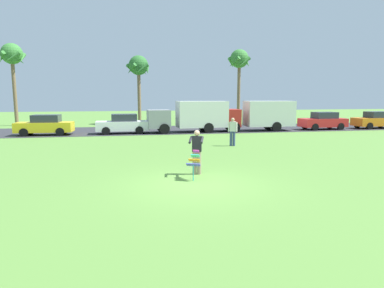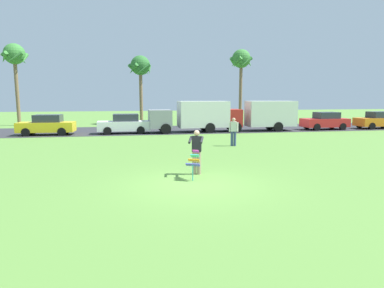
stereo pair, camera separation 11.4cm
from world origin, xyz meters
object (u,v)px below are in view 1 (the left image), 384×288
(palm_tree_left_near, at_px, (12,57))
(person_walker_near, at_px, (233,131))
(parked_car_yellow, at_px, (45,125))
(palm_tree_centre_far, at_px, (239,62))
(parked_truck_grey_van, at_px, (192,116))
(parked_car_orange, at_px, (376,120))
(parked_truck_red_cab, at_px, (260,115))
(kite_held, at_px, (194,161))
(parked_car_white, at_px, (123,124))
(parked_car_red, at_px, (323,121))
(palm_tree_right_near, at_px, (139,68))
(person_kite_flyer, at_px, (197,150))

(palm_tree_left_near, relative_size, person_walker_near, 4.84)
(parked_car_yellow, height_order, palm_tree_centre_far, palm_tree_centre_far)
(parked_truck_grey_van, xyz_separation_m, parked_car_orange, (17.79, 0.00, -0.64))
(parked_car_orange, bearing_deg, parked_truck_red_cab, -180.00)
(parked_car_orange, height_order, palm_tree_left_near, palm_tree_left_near)
(kite_held, xyz_separation_m, parked_car_white, (-2.76, 15.97, 0.08))
(palm_tree_centre_far, bearing_deg, kite_held, -112.11)
(parked_car_white, height_order, parked_truck_red_cab, parked_truck_red_cab)
(parked_car_red, bearing_deg, parked_truck_grey_van, -179.99)
(parked_car_yellow, bearing_deg, parked_car_white, 0.02)
(palm_tree_left_near, height_order, palm_tree_right_near, palm_tree_left_near)
(parked_car_yellow, bearing_deg, parked_truck_grey_van, -0.00)
(person_kite_flyer, xyz_separation_m, palm_tree_left_near, (-14.03, 24.95, 6.01))
(parked_truck_grey_van, height_order, palm_tree_left_near, palm_tree_left_near)
(parked_car_white, distance_m, palm_tree_left_near, 15.97)
(parked_truck_red_cab, bearing_deg, parked_car_yellow, -179.99)
(palm_tree_centre_far, bearing_deg, person_walker_near, -109.85)
(palm_tree_centre_far, distance_m, person_walker_near, 19.69)
(parked_car_yellow, bearing_deg, parked_car_red, 0.00)
(palm_tree_right_near, bearing_deg, parked_car_white, -100.08)
(person_kite_flyer, distance_m, parked_car_yellow, 17.64)
(kite_held, xyz_separation_m, parked_truck_grey_van, (3.02, 15.97, 0.72))
(parked_truck_grey_van, relative_size, parked_car_orange, 1.60)
(parked_car_white, height_order, parked_truck_grey_van, parked_truck_grey_van)
(palm_tree_right_near, bearing_deg, parked_car_yellow, -128.95)
(palm_tree_right_near, bearing_deg, parked_truck_red_cab, -42.96)
(parked_car_yellow, height_order, parked_car_white, same)
(parked_truck_red_cab, distance_m, palm_tree_left_near, 25.47)
(person_kite_flyer, xyz_separation_m, parked_car_red, (15.02, 15.17, -0.18))
(person_kite_flyer, distance_m, parked_truck_red_cab, 17.56)
(palm_tree_left_near, distance_m, person_walker_near, 25.98)
(kite_held, bearing_deg, parked_truck_red_cab, 60.35)
(parked_car_red, bearing_deg, person_kite_flyer, -134.72)
(kite_held, relative_size, parked_truck_red_cab, 0.16)
(parked_truck_grey_van, distance_m, parked_truck_red_cab, 6.08)
(parked_car_white, xyz_separation_m, palm_tree_right_near, (1.68, 9.47, 5.30))
(parked_car_yellow, distance_m, palm_tree_right_near, 13.28)
(parked_car_white, bearing_deg, person_walker_near, -50.94)
(parked_truck_grey_van, distance_m, palm_tree_left_near, 20.20)
(palm_tree_left_near, bearing_deg, kite_held, -61.87)
(palm_tree_left_near, xyz_separation_m, palm_tree_centre_far, (24.07, -0.39, -0.03))
(palm_tree_left_near, bearing_deg, parked_truck_red_cab, -23.16)
(person_kite_flyer, xyz_separation_m, parked_car_orange, (20.55, 15.17, -0.18))
(parked_car_red, distance_m, palm_tree_right_near, 19.63)
(kite_held, relative_size, parked_car_yellow, 0.25)
(parked_car_white, distance_m, palm_tree_right_near, 10.98)
(parked_car_yellow, relative_size, parked_truck_grey_van, 0.63)
(parked_car_white, bearing_deg, palm_tree_right_near, 79.92)
(person_kite_flyer, distance_m, parked_car_red, 21.35)
(parked_truck_red_cab, height_order, palm_tree_centre_far, palm_tree_centre_far)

